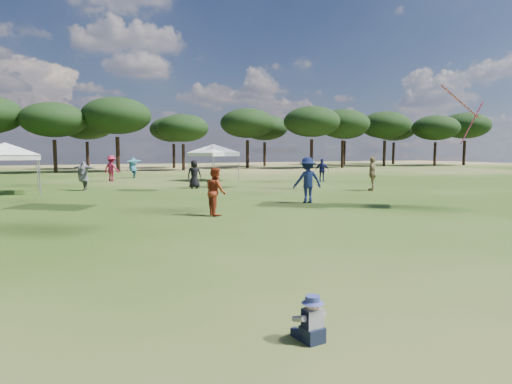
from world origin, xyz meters
The scene contains 5 objects.
tree_line centered at (2.39, 47.41, 5.42)m, with size 108.78×17.63×7.77m.
tent_left centered at (-4.62, 22.84, 2.44)m, with size 6.05×6.05×2.86m.
tent_right centered at (7.93, 27.77, 2.50)m, with size 4.98×4.98×2.93m.
toddler centered at (0.31, 2.39, 0.24)m, with size 0.37×0.41×0.54m.
festival_crowd centered at (0.00, 22.98, 0.86)m, with size 28.32×22.69×1.89m.
Camera 1 is at (-2.22, -1.61, 2.17)m, focal length 30.00 mm.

